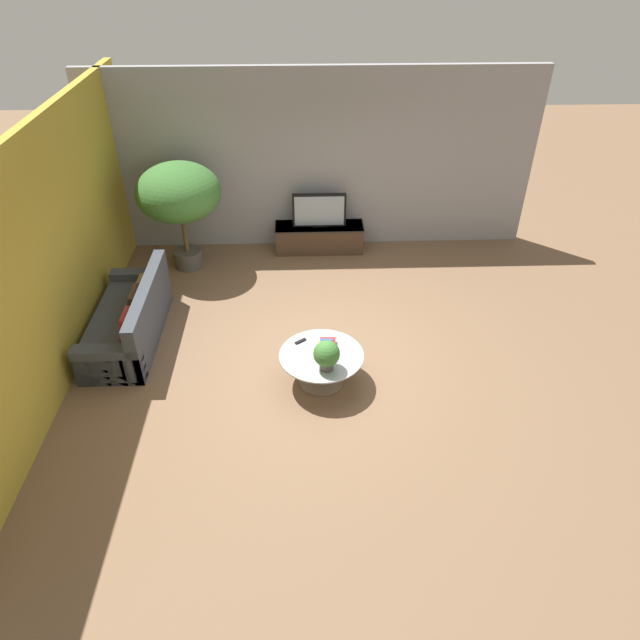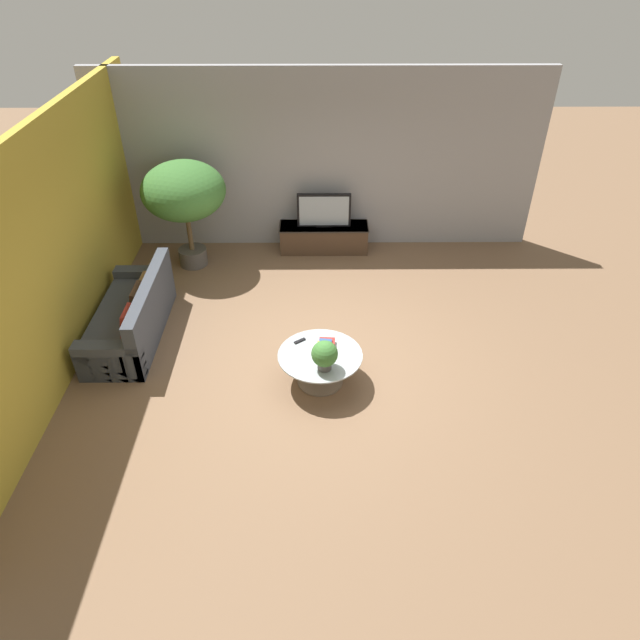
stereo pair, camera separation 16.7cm
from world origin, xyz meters
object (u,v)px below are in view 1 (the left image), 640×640
Objects in this scene: couch_by_wall at (130,321)px; television at (319,210)px; potted_plant_tabletop at (327,355)px; media_console at (319,237)px; coffee_table at (321,363)px; potted_palm_tall at (179,195)px.

television is at bearing 132.63° from couch_by_wall.
television is 3.76m from potted_plant_tabletop.
coffee_table is (-0.09, -3.50, 0.07)m from media_console.
media_console is at bearing 88.51° from coffee_table.
couch_by_wall is 2.28m from potted_palm_tall.
media_console is 3.78m from potted_plant_tabletop.
couch_by_wall is at bearing 158.79° from coffee_table.
couch_by_wall is (-2.61, 1.01, -0.02)m from coffee_table.
coffee_table is at bearing -91.49° from television.
media_console is 1.46× the size of coffee_table.
couch_by_wall is 5.33× the size of potted_plant_tabletop.
potted_palm_tall is 4.64× the size of potted_plant_tabletop.
media_console is at bearing 132.65° from couch_by_wall.
potted_plant_tabletop reaches higher than media_console.
couch_by_wall is 2.97m from potted_plant_tabletop.
potted_plant_tabletop is at bearing 64.38° from couch_by_wall.
media_console is 2.50m from potted_palm_tall.
media_console is 0.75× the size of couch_by_wall.
television is 2.39× the size of potted_plant_tabletop.
potted_palm_tall reaches higher than couch_by_wall.
potted_plant_tabletop reaches higher than coffee_table.
coffee_table is at bearing 68.79° from couch_by_wall.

